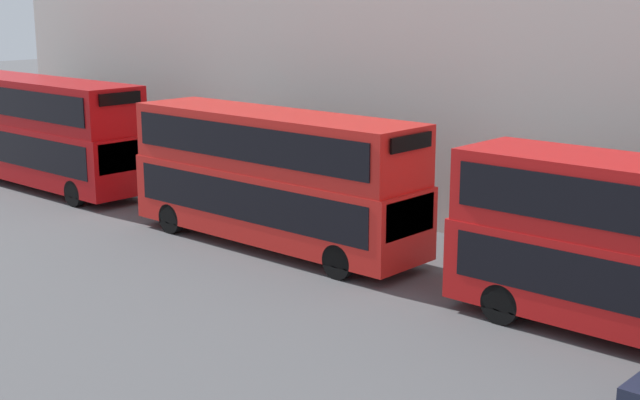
{
  "coord_description": "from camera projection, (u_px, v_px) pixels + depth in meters",
  "views": [
    {
      "loc": [
        -17.46,
        -0.72,
        7.71
      ],
      "look_at": [
        0.48,
        15.46,
        2.14
      ],
      "focal_mm": 50.0,
      "sensor_mm": 36.0,
      "label": 1
    }
  ],
  "objects": [
    {
      "name": "bus_second_in_queue",
      "position": [
        273.0,
        173.0,
        27.48
      ],
      "size": [
        2.59,
        10.53,
        4.23
      ],
      "color": "red",
      "rests_on": "ground"
    },
    {
      "name": "bus_third_in_queue",
      "position": [
        40.0,
        128.0,
        36.24
      ],
      "size": [
        2.59,
        11.37,
        4.43
      ],
      "color": "#B20C0F",
      "rests_on": "ground"
    }
  ]
}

